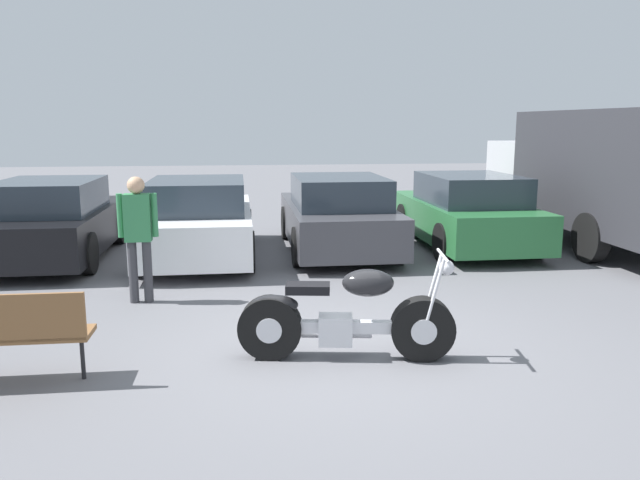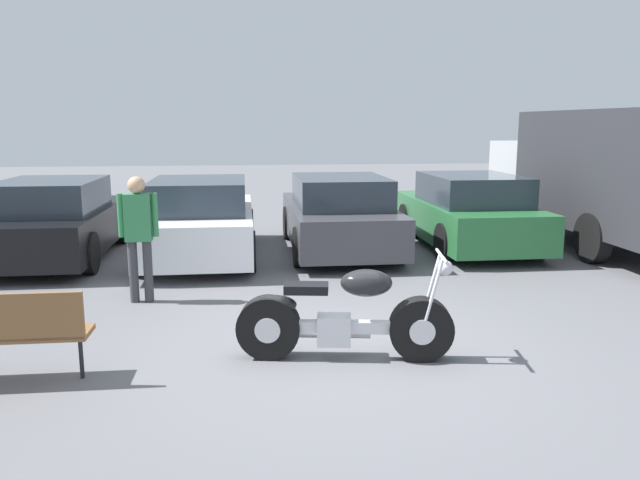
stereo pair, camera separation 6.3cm
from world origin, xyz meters
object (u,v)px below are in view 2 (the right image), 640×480
Objects in this scene: motorcycle at (342,319)px; parked_car_green at (468,212)px; parked_car_black at (55,221)px; parked_car_white at (200,220)px; parked_car_dark_grey at (339,215)px; person_standing at (139,228)px; delivery_truck at (612,173)px.

parked_car_green is at bearing 59.05° from motorcycle.
parked_car_white is at bearing -4.47° from parked_car_black.
person_standing reaches higher than parked_car_dark_grey.
parked_car_green is 2.49× the size of person_standing.
delivery_truck is (5.26, -0.22, 0.77)m from parked_car_dark_grey.
parked_car_dark_grey is at bearing 44.30° from person_standing.
parked_car_black is 7.60m from parked_car_green.
person_standing reaches higher than parked_car_green.
person_standing is (-5.67, -3.16, 0.33)m from parked_car_green.
parked_car_black is at bearing -178.91° from parked_car_dark_grey.
motorcycle is at bearing -71.18° from parked_car_white.
delivery_truck reaches higher than parked_car_black.
delivery_truck is at bearing -2.35° from parked_car_dark_grey.
delivery_truck is at bearing -0.66° from parked_car_black.
motorcycle is 1.30× the size of person_standing.
person_standing is (-0.61, -2.77, 0.33)m from parked_car_white.
person_standing is at bearing -102.39° from parked_car_white.
parked_car_dark_grey is 5.32m from delivery_truck.
motorcycle is at bearing -139.19° from delivery_truck.
person_standing is (-2.36, 2.37, 0.58)m from motorcycle.
parked_car_black is 2.54m from parked_car_white.
parked_car_green is 2.85m from delivery_truck.
parked_car_black is at bearing 122.93° from person_standing.
parked_car_black is at bearing -178.57° from parked_car_green.
parked_car_dark_grey is 0.67× the size of delivery_truck.
motorcycle is 5.49m from parked_car_dark_grey.
motorcycle is 0.52× the size of parked_car_black.
delivery_truck reaches higher than person_standing.
parked_car_black and parked_car_green have the same top height.
parked_car_white is at bearing -179.43° from delivery_truck.
parked_car_black is 2.49× the size of person_standing.
delivery_truck is 8.88m from person_standing.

